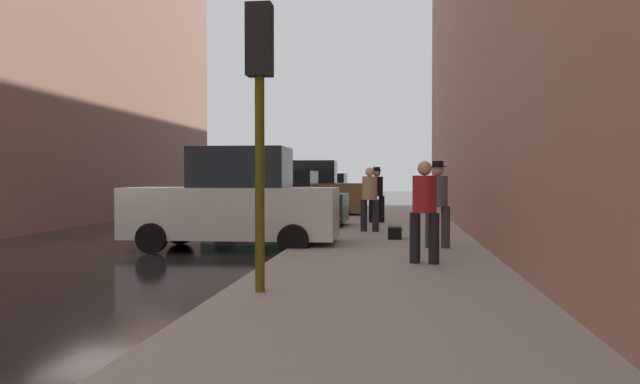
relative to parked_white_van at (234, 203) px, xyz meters
name	(u,v)px	position (x,y,z in m)	size (l,w,h in m)	color
ground_plane	(108,251)	(-2.65, -0.61, -1.03)	(120.00, 120.00, 0.00)	black
sidewalk	(387,251)	(3.35, -0.61, -0.96)	(4.00, 40.00, 0.15)	gray
parked_white_van	(234,203)	(0.00, 0.00, 0.00)	(4.63, 2.13, 2.25)	silver
parked_dark_green_sedan	(278,202)	(0.00, 5.16, -0.18)	(4.24, 2.14, 1.79)	#193828
parked_bronze_suv	(306,192)	(0.00, 10.83, 0.00)	(4.65, 2.16, 2.25)	brown
parked_gray_coupe	(323,193)	(0.00, 16.68, -0.18)	(4.24, 2.14, 1.79)	slate
fire_hydrant	(333,217)	(1.80, 3.82, -0.54)	(0.42, 0.22, 0.70)	red
traffic_light	(260,84)	(1.85, -5.74, 1.73)	(0.32, 0.32, 3.60)	#514C0F
pedestrian_in_red_jacket	(425,206)	(4.02, -2.87, 0.07)	(0.53, 0.49, 1.71)	black
pedestrian_with_beanie	(438,200)	(4.39, -0.48, 0.10)	(0.51, 0.41, 1.78)	#333338
pedestrian_in_tan_coat	(370,196)	(2.84, 3.26, 0.07)	(0.52, 0.45, 1.71)	black
pedestrian_with_fedora	(377,192)	(2.92, 6.60, 0.10)	(0.51, 0.43, 1.78)	black
duffel_bag	(395,233)	(3.52, 1.28, -0.74)	(0.32, 0.44, 0.28)	black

